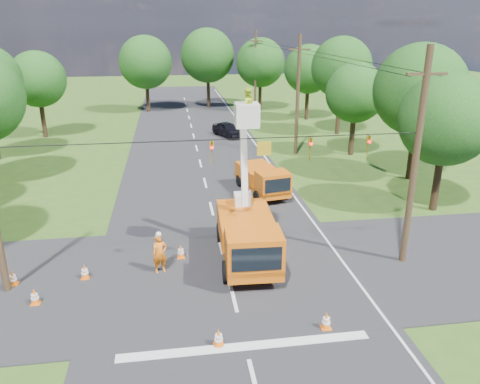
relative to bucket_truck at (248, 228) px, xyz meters
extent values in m
plane|color=#315419|center=(-1.12, 16.83, -1.70)|extent=(140.00, 140.00, 0.00)
cube|color=black|center=(-1.12, 16.83, -1.70)|extent=(12.00, 100.00, 0.06)
cube|color=black|center=(-1.12, -1.17, -1.70)|extent=(56.00, 10.00, 0.07)
cube|color=silver|center=(-1.12, -6.37, -1.70)|extent=(9.00, 0.45, 0.02)
cube|color=silver|center=(4.48, 16.83, -1.70)|extent=(0.12, 90.00, 0.02)
cube|color=#D85B0F|center=(0.01, 0.18, -0.91)|extent=(2.69, 6.68, 0.49)
cube|color=#D85B0F|center=(-0.09, -2.17, -0.05)|extent=(2.49, 1.97, 1.65)
cube|color=black|center=(-0.13, -3.10, 0.00)|extent=(2.09, 0.15, 1.04)
cube|color=#D85B0F|center=(0.05, 1.06, -0.22)|extent=(2.75, 4.17, 1.10)
cylinder|color=black|center=(-1.23, -1.85, -1.19)|extent=(0.39, 1.02, 1.01)
cylinder|color=black|center=(1.07, -1.95, -1.19)|extent=(0.39, 1.02, 1.01)
cylinder|color=black|center=(-1.05, 2.32, -1.19)|extent=(0.39, 1.02, 1.01)
cylinder|color=black|center=(1.25, 2.22, -1.19)|extent=(0.39, 1.02, 1.01)
cube|color=silver|center=(0.10, 2.27, 0.61)|extent=(0.86, 0.86, 0.60)
cube|color=silver|center=(0.07, 1.66, 3.02)|extent=(0.37, 1.48, 4.76)
cube|color=silver|center=(0.02, 0.51, 5.27)|extent=(1.09, 1.09, 1.04)
imported|color=#C6E526|center=(0.02, 0.51, 5.67)|extent=(0.90, 0.78, 1.58)
cube|color=#D85B0F|center=(2.48, 9.33, -1.05)|extent=(2.96, 5.68, 0.41)
cube|color=#D85B0F|center=(2.85, 7.43, -0.35)|extent=(2.23, 1.88, 1.35)
cube|color=black|center=(2.99, 6.67, -0.30)|extent=(1.69, 0.38, 0.86)
cube|color=#D85B0F|center=(2.35, 10.03, -0.48)|extent=(2.71, 3.67, 0.90)
cylinder|color=black|center=(1.87, 7.47, -1.28)|extent=(0.44, 0.87, 0.83)
cylinder|color=black|center=(3.73, 7.83, -1.28)|extent=(0.44, 0.87, 0.83)
cylinder|color=black|center=(1.23, 10.83, -1.28)|extent=(0.44, 0.87, 0.83)
cylinder|color=black|center=(3.09, 11.19, -1.28)|extent=(0.44, 0.87, 0.83)
imported|color=orange|center=(-4.13, -0.55, -0.75)|extent=(0.79, 0.62, 1.90)
imported|color=black|center=(2.33, 26.21, -0.98)|extent=(3.29, 4.55, 1.44)
cone|color=orange|center=(-2.05, -6.16, -1.32)|extent=(0.36, 0.36, 0.70)
cube|color=orange|center=(-2.05, -6.16, -1.66)|extent=(0.38, 0.38, 0.04)
cylinder|color=white|center=(-2.05, -6.16, -1.26)|extent=(0.26, 0.26, 0.09)
cylinder|color=white|center=(-2.05, -6.16, -1.41)|extent=(0.31, 0.31, 0.09)
cone|color=orange|center=(2.03, -5.75, -1.32)|extent=(0.36, 0.36, 0.70)
cube|color=orange|center=(2.03, -5.75, -1.66)|extent=(0.38, 0.38, 0.04)
cylinder|color=white|center=(2.03, -5.75, -1.26)|extent=(0.26, 0.26, 0.09)
cylinder|color=white|center=(2.03, -5.75, -1.41)|extent=(0.31, 0.31, 0.09)
cone|color=orange|center=(-0.02, 5.61, -1.32)|extent=(0.36, 0.36, 0.70)
cube|color=orange|center=(-0.02, 5.61, -1.66)|extent=(0.38, 0.38, 0.04)
cylinder|color=white|center=(-0.02, 5.61, -1.26)|extent=(0.26, 0.26, 0.09)
cylinder|color=white|center=(-0.02, 5.61, -1.41)|extent=(0.31, 0.31, 0.09)
cone|color=orange|center=(1.67, 8.61, -1.32)|extent=(0.36, 0.36, 0.70)
cube|color=orange|center=(1.67, 8.61, -1.66)|extent=(0.38, 0.38, 0.04)
cylinder|color=white|center=(1.67, 8.61, -1.26)|extent=(0.26, 0.26, 0.09)
cylinder|color=white|center=(1.67, 8.61, -1.41)|extent=(0.31, 0.31, 0.09)
cone|color=orange|center=(-7.48, -0.64, -1.32)|extent=(0.36, 0.36, 0.70)
cube|color=orange|center=(-7.48, -0.64, -1.66)|extent=(0.38, 0.38, 0.04)
cylinder|color=white|center=(-7.48, -0.64, -1.26)|extent=(0.26, 0.26, 0.09)
cylinder|color=white|center=(-7.48, -0.64, -1.41)|extent=(0.31, 0.31, 0.09)
cone|color=orange|center=(-9.16, -2.44, -1.32)|extent=(0.36, 0.36, 0.70)
cube|color=orange|center=(-9.16, -2.44, -1.66)|extent=(0.38, 0.38, 0.04)
cylinder|color=white|center=(-9.16, -2.44, -1.26)|extent=(0.26, 0.26, 0.09)
cylinder|color=white|center=(-9.16, -2.44, -1.41)|extent=(0.31, 0.31, 0.09)
cone|color=orange|center=(-10.49, -0.73, -1.32)|extent=(0.36, 0.36, 0.70)
cube|color=orange|center=(-10.49, -0.73, -1.66)|extent=(0.38, 0.38, 0.04)
cylinder|color=white|center=(-10.49, -0.73, -1.26)|extent=(0.26, 0.26, 0.09)
cylinder|color=white|center=(-10.49, -0.73, -1.41)|extent=(0.31, 0.31, 0.09)
cone|color=orange|center=(1.98, 13.05, -1.32)|extent=(0.36, 0.36, 0.70)
cube|color=orange|center=(1.98, 13.05, -1.66)|extent=(0.38, 0.38, 0.04)
cylinder|color=white|center=(1.98, 13.05, -1.26)|extent=(0.26, 0.26, 0.09)
cylinder|color=white|center=(1.98, 13.05, -1.41)|extent=(0.31, 0.31, 0.09)
cone|color=orange|center=(-3.17, 0.71, -1.32)|extent=(0.36, 0.36, 0.70)
cube|color=orange|center=(-3.17, 0.71, -1.66)|extent=(0.38, 0.38, 0.04)
cylinder|color=white|center=(-3.17, 0.71, -1.26)|extent=(0.26, 0.26, 0.09)
cylinder|color=white|center=(-3.17, 0.71, -1.41)|extent=(0.31, 0.31, 0.09)
cylinder|color=#4C3823|center=(7.38, -1.17, 3.30)|extent=(0.30, 0.30, 10.00)
cube|color=#4C3823|center=(7.38, -1.17, 7.10)|extent=(1.80, 0.12, 0.12)
cylinder|color=#4C3823|center=(7.38, 18.83, 3.30)|extent=(0.30, 0.30, 10.00)
cube|color=#4C3823|center=(7.38, 18.83, 7.10)|extent=(1.80, 0.12, 0.12)
cylinder|color=#4C3823|center=(7.38, 38.83, 3.30)|extent=(0.30, 0.30, 10.00)
cube|color=#4C3823|center=(7.38, 38.83, 7.10)|extent=(1.80, 0.12, 0.12)
cylinder|color=black|center=(-1.62, -1.17, 4.60)|extent=(18.00, 0.04, 0.04)
cube|color=#B28E15|center=(0.48, -1.17, 4.15)|extent=(0.60, 0.05, 0.60)
imported|color=#B28E15|center=(-1.72, -1.17, 4.05)|extent=(0.16, 0.20, 1.00)
sphere|color=#FF0C0C|center=(-1.72, -1.29, 4.30)|extent=(0.14, 0.14, 0.14)
imported|color=#B28E15|center=(2.48, -1.17, 4.05)|extent=(0.16, 0.20, 1.00)
sphere|color=#FF0C0C|center=(2.48, -1.29, 4.30)|extent=(0.14, 0.14, 0.14)
imported|color=#B28E15|center=(5.08, -1.17, 4.05)|extent=(0.16, 0.20, 1.00)
sphere|color=#FF0C0C|center=(5.08, -1.29, 4.30)|extent=(0.14, 0.14, 0.14)
cylinder|color=#382616|center=(-15.92, 28.83, 0.33)|extent=(0.44, 0.44, 4.05)
sphere|color=#124417|center=(-15.92, 28.83, 4.01)|extent=(5.40, 5.40, 5.40)
cylinder|color=#382616|center=(12.38, 4.83, 0.28)|extent=(0.44, 0.44, 3.96)
sphere|color=#124417|center=(12.38, 4.83, 3.88)|extent=(5.40, 5.40, 5.40)
cylinder|color=#382616|center=(13.88, 10.83, 0.59)|extent=(0.44, 0.44, 4.58)
sphere|color=#124417|center=(13.88, 10.83, 4.75)|extent=(6.40, 6.40, 6.40)
cylinder|color=#382616|center=(12.08, 17.83, 0.20)|extent=(0.44, 0.44, 3.78)
sphere|color=#124417|center=(12.08, 17.83, 3.64)|extent=(5.00, 5.00, 5.00)
cylinder|color=#382616|center=(13.68, 25.83, 0.68)|extent=(0.44, 0.44, 4.75)
sphere|color=#124417|center=(13.68, 25.83, 5.00)|extent=(6.00, 6.00, 6.00)
cylinder|color=#382616|center=(12.68, 33.83, 0.37)|extent=(0.44, 0.44, 4.14)
sphere|color=#124417|center=(12.68, 33.83, 4.13)|extent=(5.60, 5.60, 5.60)
cylinder|color=#382616|center=(-6.12, 41.83, 0.50)|extent=(0.44, 0.44, 4.40)
sphere|color=#124417|center=(-6.12, 41.83, 4.50)|extent=(6.60, 6.60, 6.60)
cylinder|color=#382616|center=(1.88, 43.83, 0.72)|extent=(0.44, 0.44, 4.84)
sphere|color=#124417|center=(1.88, 43.83, 5.12)|extent=(7.00, 7.00, 7.00)
cylinder|color=#382616|center=(8.38, 40.83, 0.46)|extent=(0.44, 0.44, 4.31)
sphere|color=#124417|center=(8.38, 40.83, 4.38)|extent=(6.20, 6.20, 6.20)
camera|label=1|loc=(-3.34, -19.87, 9.10)|focal=35.00mm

